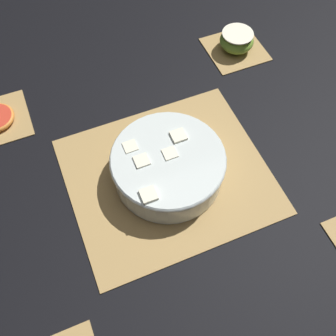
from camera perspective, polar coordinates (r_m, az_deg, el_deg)
ground_plane at (r=0.86m, az=0.00°, el=-1.20°), size 6.00×6.00×0.00m
bamboo_mat_center at (r=0.86m, az=0.00°, el=-1.09°), size 0.43×0.37×0.01m
coaster_mat_far_right at (r=1.12m, az=9.71°, el=16.67°), size 0.15×0.15×0.01m
fruit_salad_bowl at (r=0.82m, az=-0.06°, el=0.47°), size 0.24×0.24×0.08m
apple_half at (r=1.10m, az=9.93°, el=17.77°), size 0.09×0.09×0.05m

